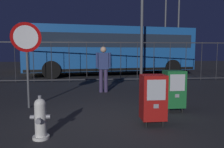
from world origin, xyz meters
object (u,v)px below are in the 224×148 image
object	(u,v)px
pedestrian	(103,67)
street_light_near_right	(165,25)
bus_near	(111,48)
street_light_near_left	(179,19)
newspaper_box_primary	(153,97)
stop_sign	(27,47)
bus_far	(95,49)
newspaper_box_secondary	(174,89)
fire_hydrant	(40,119)

from	to	relation	value
pedestrian	street_light_near_right	world-z (taller)	street_light_near_right
bus_near	street_light_near_left	size ratio (longest dim) A/B	1.47
newspaper_box_primary	stop_sign	size ratio (longest dim) A/B	0.46
bus_near	bus_far	distance (m)	4.29
newspaper_box_secondary	bus_far	distance (m)	13.07
fire_hydrant	stop_sign	xyz separation A→B (m)	(-0.77, 2.12, 1.25)
newspaper_box_primary	stop_sign	distance (m)	3.46
street_light_near_right	newspaper_box_secondary	bearing A→B (deg)	-108.63
newspaper_box_primary	stop_sign	bearing A→B (deg)	150.52
newspaper_box_secondary	street_light_near_right	size ratio (longest dim) A/B	0.16
newspaper_box_primary	street_light_near_left	size ratio (longest dim) A/B	0.14
fire_hydrant	newspaper_box_primary	world-z (taller)	newspaper_box_primary
stop_sign	street_light_near_right	distance (m)	15.30
street_light_near_left	street_light_near_right	distance (m)	1.31
stop_sign	street_light_near_left	world-z (taller)	street_light_near_left
pedestrian	bus_far	world-z (taller)	bus_far
fire_hydrant	pedestrian	bearing A→B (deg)	72.31
newspaper_box_primary	bus_near	size ratio (longest dim) A/B	0.09
stop_sign	street_light_near_left	bearing A→B (deg)	52.59
fire_hydrant	newspaper_box_secondary	xyz separation A→B (m)	(2.90, 1.41, 0.22)
newspaper_box_primary	bus_near	world-z (taller)	bus_near
newspaper_box_secondary	stop_sign	size ratio (longest dim) A/B	0.46
stop_sign	bus_far	xyz separation A→B (m)	(2.08, 12.20, 0.11)
bus_far	bus_near	bearing A→B (deg)	-85.34
fire_hydrant	newspaper_box_primary	xyz separation A→B (m)	(2.10, 0.50, 0.22)
newspaper_box_secondary	bus_far	xyz separation A→B (m)	(-1.60, 12.92, 1.14)
bus_far	street_light_near_left	distance (m)	7.35
fire_hydrant	bus_near	xyz separation A→B (m)	(2.21, 10.14, 1.36)
bus_near	stop_sign	bearing A→B (deg)	-118.32
newspaper_box_secondary	bus_far	bearing A→B (deg)	97.05
stop_sign	bus_near	distance (m)	8.55
street_light_near_right	stop_sign	bearing A→B (deg)	-122.82
fire_hydrant	street_light_near_right	world-z (taller)	street_light_near_right
newspaper_box_secondary	bus_near	size ratio (longest dim) A/B	0.09
stop_sign	street_light_near_right	xyz separation A→B (m)	(8.20, 12.72, 2.24)
pedestrian	street_light_near_right	size ratio (longest dim) A/B	0.25
stop_sign	street_light_near_left	size ratio (longest dim) A/B	0.31
bus_near	fire_hydrant	bearing A→B (deg)	-110.20
stop_sign	street_light_near_right	bearing A→B (deg)	57.18
pedestrian	street_light_near_right	bearing A→B (deg)	60.25
pedestrian	bus_far	distance (m)	10.18
newspaper_box_secondary	stop_sign	xyz separation A→B (m)	(-3.67, 0.71, 1.03)
stop_sign	bus_far	distance (m)	12.38
pedestrian	street_light_near_right	distance (m)	12.62
newspaper_box_primary	pedestrian	world-z (taller)	pedestrian
newspaper_box_secondary	bus_near	world-z (taller)	bus_near
newspaper_box_secondary	pedestrian	world-z (taller)	pedestrian
street_light_near_left	pedestrian	bearing A→B (deg)	-125.36
fire_hydrant	newspaper_box_secondary	world-z (taller)	newspaper_box_secondary
newspaper_box_primary	bus_near	distance (m)	9.70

